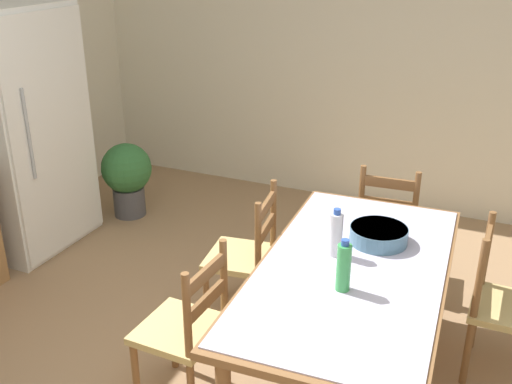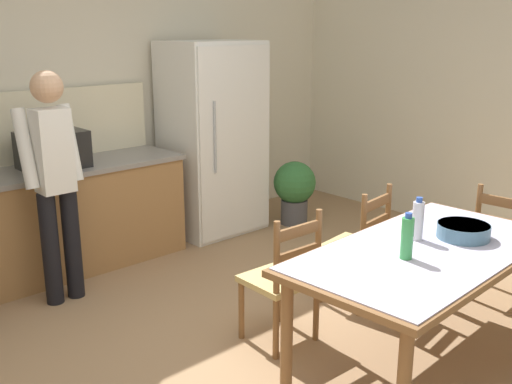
% 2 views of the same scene
% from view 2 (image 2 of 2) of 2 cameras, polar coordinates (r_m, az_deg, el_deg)
% --- Properties ---
extents(ground_plane, '(8.32, 8.32, 0.00)m').
position_cam_2_polar(ground_plane, '(3.91, 1.39, -15.61)').
color(ground_plane, '#9E7A56').
extents(wall_back, '(6.52, 0.12, 2.90)m').
position_cam_2_polar(wall_back, '(5.60, -18.01, 8.95)').
color(wall_back, beige).
rests_on(wall_back, ground).
extents(kitchen_counter, '(2.94, 0.66, 0.90)m').
position_cam_2_polar(kitchen_counter, '(5.15, -22.13, -3.34)').
color(kitchen_counter, '#9E7042').
rests_on(kitchen_counter, ground).
extents(refrigerator, '(0.90, 0.73, 1.89)m').
position_cam_2_polar(refrigerator, '(5.96, -4.09, 5.10)').
color(refrigerator, white).
rests_on(refrigerator, ground).
extents(microwave, '(0.50, 0.39, 0.30)m').
position_cam_2_polar(microwave, '(5.11, -18.79, 3.83)').
color(microwave, black).
rests_on(microwave, kitchen_counter).
extents(dining_table, '(1.87, 1.03, 0.75)m').
position_cam_2_polar(dining_table, '(3.73, 15.81, -6.29)').
color(dining_table, brown).
rests_on(dining_table, ground).
extents(bottle_near_centre, '(0.07, 0.07, 0.27)m').
position_cam_2_polar(bottle_near_centre, '(3.47, 14.20, -4.23)').
color(bottle_near_centre, green).
rests_on(bottle_near_centre, dining_table).
extents(bottle_off_centre, '(0.07, 0.07, 0.27)m').
position_cam_2_polar(bottle_off_centre, '(3.79, 15.16, -2.61)').
color(bottle_off_centre, silver).
rests_on(bottle_off_centre, dining_table).
extents(serving_bowl, '(0.32, 0.32, 0.09)m').
position_cam_2_polar(serving_bowl, '(3.92, 19.15, -3.44)').
color(serving_bowl, slate).
rests_on(serving_bowl, dining_table).
extents(chair_side_far_right, '(0.47, 0.45, 0.91)m').
position_cam_2_polar(chair_side_far_right, '(4.51, 9.71, -5.18)').
color(chair_side_far_right, brown).
rests_on(chair_side_far_right, ground).
extents(chair_side_far_left, '(0.43, 0.41, 0.91)m').
position_cam_2_polar(chair_side_far_left, '(3.91, 2.59, -8.31)').
color(chair_side_far_left, brown).
rests_on(chair_side_far_left, ground).
extents(chair_head_end, '(0.43, 0.45, 0.91)m').
position_cam_2_polar(chair_head_end, '(4.84, 22.68, -4.76)').
color(chair_head_end, brown).
rests_on(chair_head_end, ground).
extents(person_at_counter, '(0.43, 0.30, 1.73)m').
position_cam_2_polar(person_at_counter, '(4.58, -18.64, 1.45)').
color(person_at_counter, black).
rests_on(person_at_counter, ground).
extents(potted_plant, '(0.44, 0.44, 0.67)m').
position_cam_2_polar(potted_plant, '(6.25, 3.69, 0.37)').
color(potted_plant, '#4C4C51').
rests_on(potted_plant, ground).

